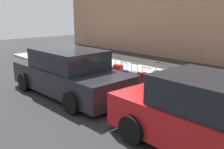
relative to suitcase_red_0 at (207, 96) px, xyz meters
name	(u,v)px	position (x,y,z in m)	size (l,w,h in m)	color
ground_plane	(103,85)	(4.00, 0.39, -0.48)	(40.00, 40.00, 0.00)	#28282B
sidewalk_curb	(145,73)	(4.00, -2.11, -0.41)	(18.00, 5.00, 0.14)	#9E9B93
suitcase_red_0	(207,96)	(0.00, 0.00, 0.00)	(0.47, 0.27, 0.94)	red
suitcase_black_1	(188,93)	(0.57, 0.00, -0.05)	(0.44, 0.21, 0.91)	black
suitcase_olive_2	(174,85)	(1.16, -0.14, 0.03)	(0.52, 0.29, 0.95)	#59601E
suitcase_teal_3	(159,82)	(1.71, -0.07, 0.03)	(0.36, 0.27, 1.05)	#0F606B
suitcase_maroon_4	(146,82)	(2.23, -0.05, -0.05)	(0.45, 0.26, 0.80)	maroon
suitcase_silver_5	(134,79)	(2.76, -0.02, -0.05)	(0.37, 0.24, 0.85)	#9EA0A8
suitcase_navy_6	(124,77)	(3.24, 0.00, -0.07)	(0.37, 0.20, 0.83)	navy
suitcase_red_7	(118,73)	(3.72, -0.14, -0.02)	(0.36, 0.24, 0.95)	red
suitcase_black_8	(108,73)	(4.20, -0.02, -0.08)	(0.38, 0.26, 0.81)	black
suitcase_olive_9	(100,68)	(4.69, 0.00, 0.03)	(0.37, 0.27, 0.79)	#59601E
suitcase_teal_10	(93,66)	(5.17, -0.06, 0.03)	(0.36, 0.26, 0.79)	#0F606B
fire_hydrant	(84,63)	(5.84, -0.07, 0.07)	(0.39, 0.21, 0.78)	red
bollard_post	(75,63)	(6.38, 0.08, -0.01)	(0.16, 0.16, 0.66)	brown
parked_car_red_0	(215,120)	(-1.15, 1.96, 0.25)	(4.39, 2.04, 1.56)	#AD1619
parked_car_charcoal_1	(69,74)	(3.94, 1.96, 0.26)	(4.78, 2.15, 1.56)	black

